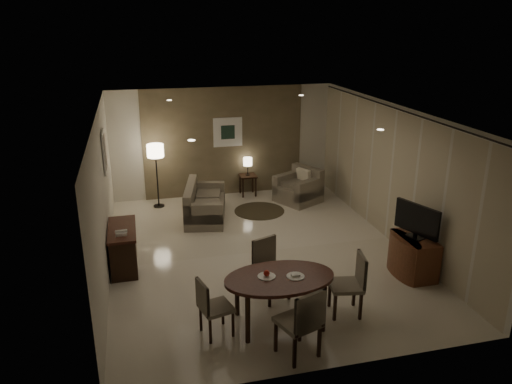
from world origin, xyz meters
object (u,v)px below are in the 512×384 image
object	(u,v)px
console_desk	(123,248)
dining_table	(279,300)
side_table	(248,185)
chair_near	(298,321)
chair_left	(216,307)
armchair	(298,186)
chair_far	(272,271)
chair_right	(346,285)
tv_cabinet	(414,256)
floor_lamp	(157,176)
sofa	(205,201)

from	to	relation	value
console_desk	dining_table	bearing A→B (deg)	-47.00
console_desk	side_table	xyz separation A→B (m)	(3.04, 3.24, -0.11)
chair_near	chair_left	distance (m)	1.20
console_desk	armchair	xyz separation A→B (m)	(4.11, 2.47, 0.04)
side_table	armchair	bearing A→B (deg)	-36.12
armchair	chair_left	bearing A→B (deg)	-58.42
chair_far	armchair	bearing A→B (deg)	45.15
side_table	chair_right	bearing A→B (deg)	-88.00
chair_left	armchair	world-z (taller)	chair_left
dining_table	chair_far	distance (m)	0.71
side_table	dining_table	bearing A→B (deg)	-98.54
dining_table	armchair	xyz separation A→B (m)	(1.91, 4.82, 0.03)
chair_right	side_table	bearing A→B (deg)	-167.79
console_desk	chair_far	xyz separation A→B (m)	(2.29, -1.66, 0.11)
tv_cabinet	chair_left	distance (m)	3.73
console_desk	side_table	size ratio (longest dim) A/B	2.29
console_desk	tv_cabinet	size ratio (longest dim) A/B	1.33
armchair	chair_right	bearing A→B (deg)	-38.41
chair_far	armchair	size ratio (longest dim) A/B	1.05
chair_left	floor_lamp	world-z (taller)	floor_lamp
tv_cabinet	chair_far	distance (m)	2.61
tv_cabinet	side_table	xyz separation A→B (m)	(-1.85, 4.74, -0.09)
chair_left	side_table	bearing A→B (deg)	-31.57
tv_cabinet	floor_lamp	world-z (taller)	floor_lamp
dining_table	chair_right	bearing A→B (deg)	0.44
armchair	chair_far	bearing A→B (deg)	-51.93
sofa	side_table	size ratio (longest dim) A/B	3.14
console_desk	tv_cabinet	xyz separation A→B (m)	(4.89, -1.50, -0.03)
chair_far	chair_left	bearing A→B (deg)	-165.18
chair_left	floor_lamp	bearing A→B (deg)	-9.04
console_desk	chair_near	size ratio (longest dim) A/B	1.17
sofa	side_table	world-z (taller)	sofa
side_table	floor_lamp	bearing A→B (deg)	-172.52
chair_far	floor_lamp	world-z (taller)	floor_lamp
armchair	floor_lamp	bearing A→B (deg)	-126.44
chair_near	chair_right	size ratio (longest dim) A/B	1.07
chair_near	chair_right	xyz separation A→B (m)	(1.01, 0.76, -0.03)
side_table	tv_cabinet	bearing A→B (deg)	-68.70
tv_cabinet	chair_far	world-z (taller)	chair_far
chair_right	sofa	bearing A→B (deg)	-151.06
tv_cabinet	side_table	world-z (taller)	tv_cabinet
dining_table	chair_right	world-z (taller)	chair_right
sofa	side_table	bearing A→B (deg)	-32.98
chair_left	chair_right	distance (m)	1.97
chair_far	chair_right	xyz separation A→B (m)	(0.95, -0.69, -0.00)
chair_right	floor_lamp	size ratio (longest dim) A/B	0.63
chair_right	dining_table	bearing A→B (deg)	-79.35
console_desk	floor_lamp	world-z (taller)	floor_lamp
chair_right	side_table	distance (m)	5.60
tv_cabinet	chair_right	distance (m)	1.86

